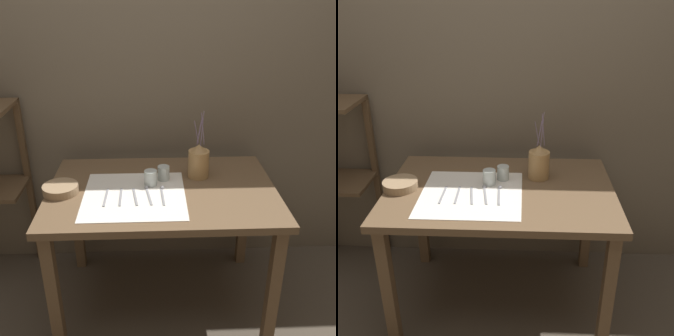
% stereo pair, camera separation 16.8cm
% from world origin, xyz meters
% --- Properties ---
extents(ground_plane, '(12.00, 12.00, 0.00)m').
position_xyz_m(ground_plane, '(0.00, 0.00, 0.00)').
color(ground_plane, brown).
extents(stone_wall_back, '(7.00, 0.06, 2.40)m').
position_xyz_m(stone_wall_back, '(0.00, 0.52, 1.20)').
color(stone_wall_back, '#6B5E4C').
rests_on(stone_wall_back, ground_plane).
extents(wooden_table, '(1.24, 0.83, 0.79)m').
position_xyz_m(wooden_table, '(0.00, 0.00, 0.69)').
color(wooden_table, brown).
rests_on(wooden_table, ground_plane).
extents(linen_cloth, '(0.54, 0.53, 0.00)m').
position_xyz_m(linen_cloth, '(-0.15, -0.08, 0.79)').
color(linen_cloth, white).
rests_on(linen_cloth, wooden_table).
extents(pitcher_with_flowers, '(0.12, 0.12, 0.40)m').
position_xyz_m(pitcher_with_flowers, '(0.21, 0.14, 0.88)').
color(pitcher_with_flowers, '#A87F4C').
rests_on(pitcher_with_flowers, wooden_table).
extents(wooden_bowl, '(0.19, 0.19, 0.04)m').
position_xyz_m(wooden_bowl, '(-0.54, -0.03, 0.81)').
color(wooden_bowl, '#9E7F5B').
rests_on(wooden_bowl, wooden_table).
extents(glass_tumbler_near, '(0.07, 0.07, 0.09)m').
position_xyz_m(glass_tumbler_near, '(-0.06, 0.04, 0.83)').
color(glass_tumbler_near, '#B7C1BC').
rests_on(glass_tumbler_near, wooden_table).
extents(glass_tumbler_far, '(0.07, 0.07, 0.08)m').
position_xyz_m(glass_tumbler_far, '(0.01, 0.10, 0.83)').
color(glass_tumbler_far, '#B7C1BC').
rests_on(glass_tumbler_far, wooden_table).
extents(fork_inner, '(0.02, 0.19, 0.00)m').
position_xyz_m(fork_inner, '(-0.30, -0.10, 0.79)').
color(fork_inner, '#939399').
rests_on(fork_inner, wooden_table).
extents(fork_outer, '(0.01, 0.19, 0.00)m').
position_xyz_m(fork_outer, '(-0.22, -0.10, 0.79)').
color(fork_outer, '#939399').
rests_on(fork_outer, wooden_table).
extents(knife_center, '(0.04, 0.19, 0.00)m').
position_xyz_m(knife_center, '(-0.14, -0.10, 0.79)').
color(knife_center, '#939399').
rests_on(knife_center, wooden_table).
extents(spoon_inner, '(0.05, 0.20, 0.02)m').
position_xyz_m(spoon_inner, '(-0.08, -0.04, 0.79)').
color(spoon_inner, '#939399').
rests_on(spoon_inner, wooden_table).
extents(spoon_outer, '(0.03, 0.20, 0.02)m').
position_xyz_m(spoon_outer, '(-0.00, -0.05, 0.79)').
color(spoon_outer, '#939399').
rests_on(spoon_outer, wooden_table).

